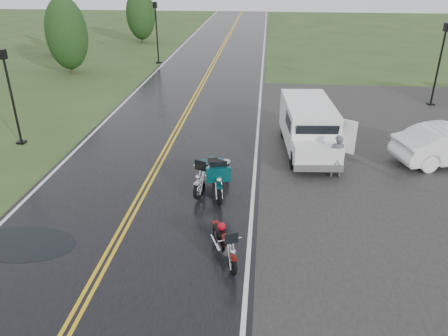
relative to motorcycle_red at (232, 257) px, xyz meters
name	(u,v)px	position (x,y,z in m)	size (l,w,h in m)	color
ground	(128,221)	(-3.42, 2.25, -0.58)	(120.00, 120.00, 0.00)	#2D471E
road	(185,116)	(-3.42, 12.25, -0.56)	(8.00, 100.00, 0.04)	black
parking_pad	(440,166)	(7.58, 7.25, -0.56)	(14.00, 24.00, 0.03)	black
motorcycle_red	(232,257)	(0.00, 0.00, 0.00)	(0.71, 1.95, 1.15)	#550F09
motorcycle_teal	(219,186)	(-0.71, 3.45, 0.17)	(0.92, 2.52, 1.49)	#05393D
motorcycle_silver	(199,183)	(-1.40, 3.74, 0.10)	(0.83, 2.27, 1.34)	#A5A9AD
van_white	(295,144)	(1.84, 6.54, 0.45)	(1.97, 5.25, 2.06)	white
person_at_van	(337,157)	(3.34, 5.97, 0.24)	(0.59, 0.39, 1.63)	#54555A
lamp_post_near_left	(12,98)	(-9.94, 7.98, 1.48)	(0.35, 0.35, 4.11)	black
lamp_post_far_left	(157,33)	(-7.70, 24.62, 1.69)	(0.39, 0.39, 4.53)	black
lamp_post_far_right	(439,65)	(9.83, 15.50, 1.63)	(0.38, 0.38, 4.42)	black
tree_left_mid	(68,41)	(-13.02, 20.75, 1.62)	(2.82, 2.82, 4.40)	#1E3D19
tree_left_far	(141,20)	(-11.36, 33.54, 1.51)	(2.71, 2.71, 4.17)	#1E3D19
pine_left_far	(60,25)	(-16.43, 27.23, 1.84)	(2.31, 2.31, 4.82)	#1E3D19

